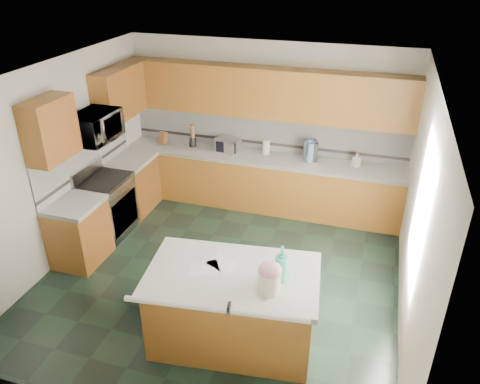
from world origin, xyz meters
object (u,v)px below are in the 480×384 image
(treat_jar, at_px, (269,282))
(toaster_oven, at_px, (228,145))
(knife_block, at_px, (163,138))
(island_top, at_px, (232,276))
(coffee_maker, at_px, (310,151))
(island_base, at_px, (233,309))
(soap_bottle_island, at_px, (282,264))

(treat_jar, distance_m, toaster_oven, 3.61)
(treat_jar, height_order, knife_block, treat_jar)
(island_top, height_order, coffee_maker, coffee_maker)
(island_base, bearing_deg, toaster_oven, 102.22)
(island_base, bearing_deg, knife_block, 119.14)
(knife_block, xyz_separation_m, coffee_maker, (2.55, 0.03, 0.06))
(island_base, height_order, soap_bottle_island, soap_bottle_island)
(coffee_maker, bearing_deg, island_base, -116.62)
(island_top, height_order, knife_block, knife_block)
(island_base, xyz_separation_m, treat_jar, (0.44, -0.17, 0.60))
(toaster_oven, bearing_deg, coffee_maker, 25.11)
(island_top, height_order, treat_jar, treat_jar)
(knife_block, distance_m, toaster_oven, 1.18)
(knife_block, bearing_deg, coffee_maker, 13.89)
(island_top, bearing_deg, toaster_oven, 102.22)
(soap_bottle_island, bearing_deg, coffee_maker, 88.33)
(island_base, relative_size, island_top, 0.94)
(island_top, relative_size, treat_jar, 7.96)
(island_base, distance_m, toaster_oven, 3.34)
(soap_bottle_island, relative_size, toaster_oven, 1.05)
(island_top, distance_m, soap_bottle_island, 0.56)
(island_top, relative_size, soap_bottle_island, 4.51)
(treat_jar, bearing_deg, island_base, 153.02)
(coffee_maker, bearing_deg, treat_jar, -108.78)
(island_base, relative_size, knife_block, 8.37)
(toaster_oven, relative_size, coffee_maker, 1.20)
(soap_bottle_island, bearing_deg, treat_jar, -114.76)
(island_base, xyz_separation_m, toaster_oven, (-1.08, 3.10, 0.60))
(toaster_oven, height_order, coffee_maker, coffee_maker)
(island_top, height_order, toaster_oven, toaster_oven)
(toaster_oven, distance_m, coffee_maker, 1.37)
(treat_jar, bearing_deg, island_top, 153.02)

